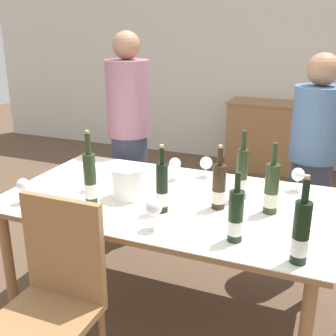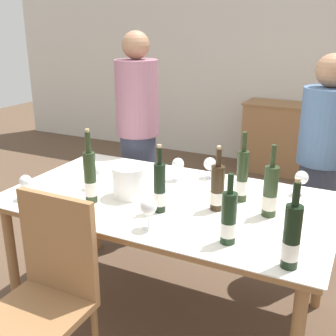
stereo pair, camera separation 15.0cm
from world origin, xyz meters
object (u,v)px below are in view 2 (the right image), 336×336
object	(u,v)px
chair_near_front	(47,286)
wine_bottle_2	(270,192)
wine_bottle_1	(217,189)
wine_glass_3	(95,171)
wine_glass_4	(26,182)
wine_glass_5	(148,207)
wine_glass_1	(301,178)
ice_bucket	(129,180)
person_host	(138,139)
wine_bottle_5	(90,178)
wine_glass_2	(178,165)
wine_bottle_6	(160,189)
wine_glass_0	(210,164)
wine_bottle_4	(229,219)
dining_table	(168,208)
wine_bottle_0	(292,238)
wine_bottle_3	(242,177)
sideboard_cabinet	(295,139)
person_guest_left	(320,169)

from	to	relation	value
chair_near_front	wine_bottle_2	bearing A→B (deg)	43.10
wine_bottle_1	wine_glass_3	distance (m)	0.76
wine_glass_4	wine_glass_5	distance (m)	0.79
wine_bottle_2	wine_glass_1	bearing A→B (deg)	75.04
ice_bucket	person_host	size ratio (longest dim) A/B	0.12
wine_bottle_5	wine_glass_2	xyz separation A→B (m)	(0.29, 0.52, -0.04)
wine_bottle_6	wine_glass_0	distance (m)	0.60
wine_bottle_4	wine_glass_4	world-z (taller)	wine_bottle_4
wine_bottle_6	person_host	bearing A→B (deg)	125.54
dining_table	wine_bottle_4	xyz separation A→B (m)	(0.47, -0.34, 0.18)
wine_glass_0	chair_near_front	bearing A→B (deg)	-106.77
wine_bottle_4	wine_bottle_5	xyz separation A→B (m)	(-0.83, 0.10, 0.03)
wine_glass_5	wine_bottle_1	bearing A→B (deg)	58.55
wine_glass_4	wine_glass_5	bearing A→B (deg)	-1.20
dining_table	wine_bottle_1	world-z (taller)	wine_bottle_1
dining_table	wine_glass_2	xyz separation A→B (m)	(-0.07, 0.28, 0.17)
wine_glass_1	chair_near_front	xyz separation A→B (m)	(-0.92, -1.14, -0.30)
wine_bottle_0	wine_glass_0	world-z (taller)	wine_bottle_0
wine_bottle_2	wine_bottle_4	size ratio (longest dim) A/B	1.14
wine_bottle_3	wine_bottle_5	size ratio (longest dim) A/B	0.95
sideboard_cabinet	wine_bottle_6	world-z (taller)	wine_bottle_6
dining_table	wine_bottle_6	bearing A→B (deg)	-77.37
wine_bottle_2	wine_glass_1	world-z (taller)	wine_bottle_2
wine_bottle_4	wine_glass_0	distance (m)	0.85
dining_table	ice_bucket	world-z (taller)	ice_bucket
wine_bottle_0	person_host	xyz separation A→B (m)	(-1.41, 1.21, -0.06)
wine_bottle_2	wine_bottle_3	size ratio (longest dim) A/B	0.96
sideboard_cabinet	person_host	bearing A→B (deg)	-112.23
wine_glass_5	wine_bottle_4	bearing A→B (deg)	5.76
wine_bottle_0	person_guest_left	world-z (taller)	person_guest_left
wine_bottle_6	wine_bottle_1	bearing A→B (deg)	30.82
sideboard_cabinet	wine_bottle_3	distance (m)	2.81
wine_bottle_0	person_guest_left	bearing A→B (deg)	91.87
wine_glass_2	wine_glass_0	bearing A→B (deg)	38.14
wine_glass_5	person_host	size ratio (longest dim) A/B	0.10
wine_bottle_1	wine_glass_5	distance (m)	0.42
ice_bucket	wine_bottle_4	distance (m)	0.73
wine_bottle_5	person_guest_left	world-z (taller)	person_guest_left
wine_bottle_1	wine_glass_2	size ratio (longest dim) A/B	2.40
wine_glass_0	wine_glass_2	xyz separation A→B (m)	(-0.16, -0.13, 0.01)
wine_bottle_2	wine_glass_0	size ratio (longest dim) A/B	2.80
wine_glass_2	person_guest_left	world-z (taller)	person_guest_left
chair_near_front	sideboard_cabinet	bearing A→B (deg)	82.69
sideboard_cabinet	ice_bucket	bearing A→B (deg)	-98.10
wine_bottle_3	wine_glass_0	xyz separation A→B (m)	(-0.29, 0.27, -0.05)
wine_glass_2	person_guest_left	bearing A→B (deg)	37.33
wine_bottle_1	wine_bottle_5	world-z (taller)	wine_bottle_5
wine_bottle_5	chair_near_front	size ratio (longest dim) A/B	0.43
ice_bucket	wine_glass_4	xyz separation A→B (m)	(-0.50, -0.29, 0.00)
wine_bottle_2	person_guest_left	size ratio (longest dim) A/B	0.25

